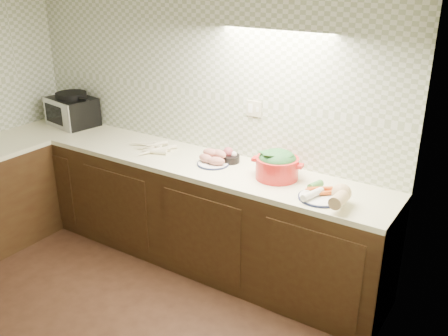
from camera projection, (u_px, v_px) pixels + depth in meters
The scene contains 7 objects.
counter at pixel (48, 223), 3.97m from camera, with size 3.60×3.60×0.90m.
toaster_oven at pixel (72, 110), 4.84m from camera, with size 0.50×0.42×0.32m.
parsnip_pile at pixel (152, 145), 4.26m from camera, with size 0.35×0.36×0.07m.
sweet_potato_plate at pixel (214, 159), 3.91m from camera, with size 0.25×0.25×0.12m.
onion_bowl at pixel (230, 157), 3.96m from camera, with size 0.16×0.16×0.12m.
dutch_oven at pixel (277, 164), 3.64m from camera, with size 0.39×0.36×0.22m.
veg_plate at pixel (331, 194), 3.31m from camera, with size 0.38×0.31×0.14m.
Camera 1 is at (2.41, -1.50, 2.36)m, focal length 40.00 mm.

